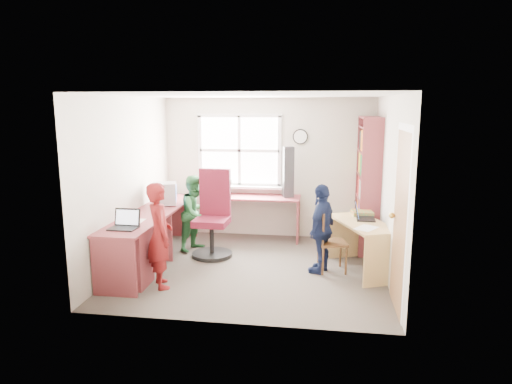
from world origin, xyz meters
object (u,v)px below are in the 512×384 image
cd_tower (288,172)px  potted_plant (227,186)px  laptop_right (362,215)px  wooden_chair (328,239)px  person_navy (322,229)px  person_green (196,213)px  l_desk (157,239)px  crt_monitor (165,194)px  laptop_left (125,224)px  bookshelf (368,187)px  person_red (160,235)px  right_desk (362,236)px  swivel_chair (213,219)px

cd_tower → potted_plant: size_ratio=2.73×
laptop_right → wooden_chair: bearing=120.9°
potted_plant → person_navy: size_ratio=0.25×
laptop_right → person_green: person_green is taller
potted_plant → l_desk: bearing=-110.2°
crt_monitor → person_green: (0.44, 0.17, -0.33)m
person_navy → laptop_left: bearing=-50.4°
bookshelf → person_red: bookshelf is taller
laptop_left → bookshelf: bearing=34.5°
bookshelf → person_navy: size_ratio=1.70×
l_desk → right_desk: 2.83m
cd_tower → person_navy: (0.57, -1.46, -0.56)m
laptop_left → person_navy: size_ratio=0.28×
right_desk → potted_plant: bearing=126.6°
potted_plant → person_navy: person_navy is taller
right_desk → person_green: bearing=144.8°
right_desk → person_green: person_green is taller
wooden_chair → person_green: size_ratio=0.71×
potted_plant → cd_tower: bearing=0.0°
crt_monitor → person_navy: 2.50m
cd_tower → person_green: size_ratio=0.71×
crt_monitor → cd_tower: 2.07m
laptop_left → cd_tower: size_ratio=0.41×
crt_monitor → right_desk: bearing=-24.6°
l_desk → potted_plant: (0.64, 1.73, 0.45)m
bookshelf → person_red: bearing=-143.5°
swivel_chair → person_green: swivel_chair is taller
right_desk → bookshelf: bearing=59.9°
right_desk → cd_tower: (-1.13, 1.33, 0.67)m
crt_monitor → person_navy: bearing=-29.4°
person_red → swivel_chair: bearing=-46.3°
potted_plant → person_red: bearing=-99.8°
wooden_chair → cd_tower: bearing=103.2°
laptop_right → person_navy: 0.65m
right_desk → person_red: size_ratio=0.99×
wooden_chair → person_navy: (-0.08, -0.04, 0.15)m
wooden_chair → person_green: 2.18m
bookshelf → crt_monitor: 3.19m
bookshelf → swivel_chair: (-2.35, -0.69, -0.44)m
laptop_right → potted_plant: (-2.17, 1.15, 0.16)m
bookshelf → crt_monitor: bearing=-168.4°
laptop_right → potted_plant: bearing=63.3°
l_desk → person_green: (0.27, 1.00, 0.14)m
l_desk → person_red: 0.63m
l_desk → laptop_right: 2.88m
swivel_chair → person_navy: bearing=-15.7°
potted_plant → person_red: 2.31m
bookshelf → swivel_chair: bookshelf is taller
wooden_chair → potted_plant: bearing=128.5°
person_green → wooden_chair: bearing=-83.7°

